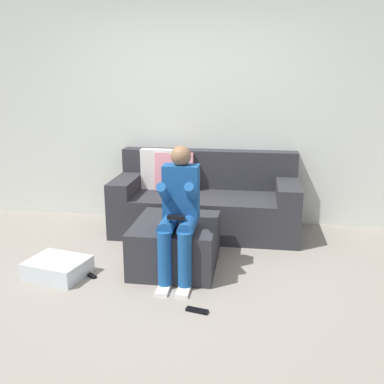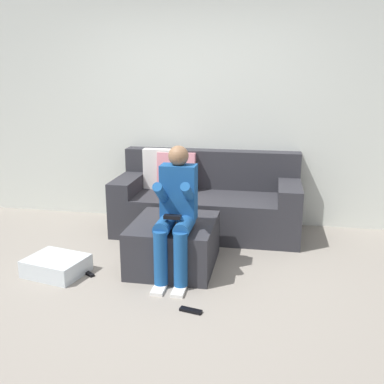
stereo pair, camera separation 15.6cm
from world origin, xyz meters
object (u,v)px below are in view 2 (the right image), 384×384
(storage_bin, at_px, (56,266))
(remote_under_side_table, at_px, (59,262))
(person_seated, at_px, (176,211))
(remote_near_ottoman, at_px, (191,310))
(remote_by_storage_bin, at_px, (88,273))
(ottoman, at_px, (174,244))
(couch_sectional, at_px, (206,202))

(storage_bin, bearing_deg, remote_under_side_table, 111.80)
(person_seated, distance_m, remote_under_side_table, 1.29)
(remote_near_ottoman, distance_m, remote_under_side_table, 1.52)
(remote_under_side_table, bearing_deg, remote_by_storage_bin, 18.05)
(person_seated, height_order, remote_by_storage_bin, person_seated)
(ottoman, height_order, remote_by_storage_bin, ottoman)
(ottoman, height_order, storage_bin, ottoman)
(person_seated, relative_size, remote_by_storage_bin, 8.12)
(couch_sectional, distance_m, remote_near_ottoman, 1.84)
(ottoman, distance_m, remote_under_side_table, 1.10)
(person_seated, relative_size, storage_bin, 2.31)
(remote_near_ottoman, bearing_deg, remote_by_storage_bin, 168.36)
(person_seated, bearing_deg, ottoman, 107.48)
(couch_sectional, height_order, storage_bin, couch_sectional)
(ottoman, xyz_separation_m, remote_under_side_table, (-1.07, -0.14, -0.20))
(couch_sectional, distance_m, person_seated, 1.27)
(ottoman, bearing_deg, remote_near_ottoman, -68.92)
(person_seated, xyz_separation_m, storage_bin, (-1.06, -0.14, -0.53))
(remote_by_storage_bin, bearing_deg, remote_near_ottoman, 10.88)
(ottoman, relative_size, remote_near_ottoman, 4.87)
(remote_near_ottoman, bearing_deg, remote_under_side_table, 167.72)
(ottoman, xyz_separation_m, person_seated, (0.07, -0.22, 0.39))
(ottoman, height_order, remote_under_side_table, ottoman)
(ottoman, distance_m, remote_by_storage_bin, 0.80)
(couch_sectional, height_order, person_seated, person_seated)
(storage_bin, height_order, remote_under_side_table, storage_bin)
(couch_sectional, bearing_deg, person_seated, -93.21)
(ottoman, distance_m, remote_near_ottoman, 0.87)
(person_seated, bearing_deg, couch_sectional, 86.79)
(remote_near_ottoman, height_order, remote_by_storage_bin, same)
(person_seated, xyz_separation_m, remote_under_side_table, (-1.15, 0.08, -0.59))
(remote_by_storage_bin, bearing_deg, remote_under_side_table, -171.47)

